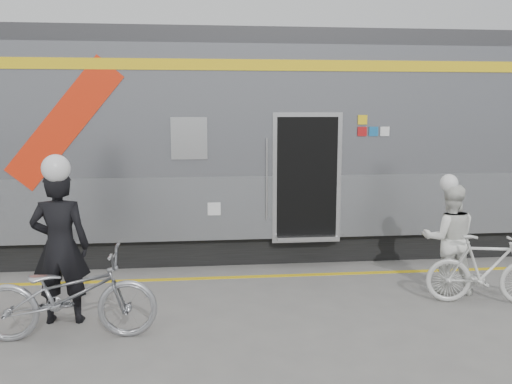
{
  "coord_description": "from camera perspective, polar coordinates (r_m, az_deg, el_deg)",
  "views": [
    {
      "loc": [
        -0.73,
        -6.39,
        2.75
      ],
      "look_at": [
        0.13,
        1.6,
        1.5
      ],
      "focal_mm": 38.0,
      "sensor_mm": 36.0,
      "label": 1
    }
  ],
  "objects": [
    {
      "name": "bicycle_right",
      "position": [
        8.36,
        23.06,
        -7.53
      ],
      "size": [
        1.71,
        0.8,
        0.99
      ],
      "primitive_type": "imported",
      "rotation": [
        0.0,
        0.0,
        1.36
      ],
      "color": "silver",
      "rests_on": "ground"
    },
    {
      "name": "helmet_man",
      "position": [
        7.18,
        -20.41,
        3.67
      ],
      "size": [
        0.35,
        0.35,
        0.35
      ],
      "primitive_type": "sphere",
      "color": "white",
      "rests_on": "man"
    },
    {
      "name": "ground",
      "position": [
        6.99,
        0.36,
        -14.32
      ],
      "size": [
        90.0,
        90.0,
        0.0
      ],
      "primitive_type": "plane",
      "color": "slate",
      "rests_on": "ground"
    },
    {
      "name": "man",
      "position": [
        7.37,
        -19.92,
        -5.44
      ],
      "size": [
        0.73,
        0.48,
        2.0
      ],
      "primitive_type": "imported",
      "rotation": [
        0.0,
        0.0,
        3.14
      ],
      "color": "black",
      "rests_on": "ground"
    },
    {
      "name": "woman",
      "position": [
        8.61,
        19.66,
        -4.64
      ],
      "size": [
        0.91,
        0.77,
        1.64
      ],
      "primitive_type": "imported",
      "rotation": [
        0.0,
        0.0,
        2.93
      ],
      "color": "white",
      "rests_on": "ground"
    },
    {
      "name": "safety_strip",
      "position": [
        9.0,
        -1.21,
        -8.93
      ],
      "size": [
        24.0,
        0.12,
        0.01
      ],
      "primitive_type": "cube",
      "color": "yellow",
      "rests_on": "ground"
    },
    {
      "name": "bicycle_left",
      "position": [
        6.93,
        -19.17,
        -10.16
      ],
      "size": [
        2.1,
        0.73,
        1.1
      ],
      "primitive_type": "imported",
      "rotation": [
        0.0,
        0.0,
        1.57
      ],
      "color": "#9A9CA1",
      "rests_on": "ground"
    },
    {
      "name": "helmet_woman",
      "position": [
        8.45,
        19.99,
        1.64
      ],
      "size": [
        0.26,
        0.26,
        0.26
      ],
      "primitive_type": "sphere",
      "color": "white",
      "rests_on": "woman"
    },
    {
      "name": "train",
      "position": [
        10.61,
        -7.96,
        5.0
      ],
      "size": [
        24.0,
        3.17,
        4.1
      ],
      "color": "black",
      "rests_on": "ground"
    }
  ]
}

